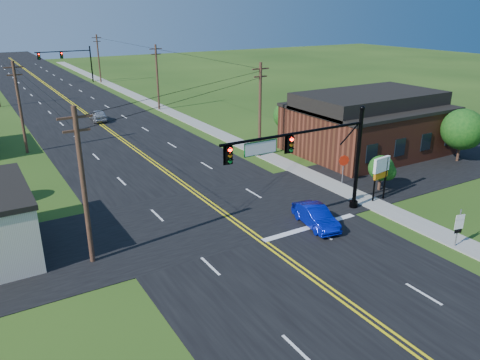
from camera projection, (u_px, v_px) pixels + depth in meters
ground at (337, 299)px, 23.36m from camera, size 260.00×260.00×0.00m
road_main at (86, 115)px, 63.53m from camera, size 16.00×220.00×0.04m
road_cross at (221, 213)px, 32.99m from camera, size 70.00×10.00×0.04m
sidewalk at (188, 120)px, 60.57m from camera, size 2.00×160.00×0.08m
signal_mast_main at (309, 154)px, 30.24m from camera, size 11.30×0.60×7.48m
signal_mast_far at (67, 59)px, 88.22m from camera, size 10.98×0.60×7.48m
brick_building at (367, 128)px, 46.69m from camera, size 14.20×11.20×4.70m
utility_pole_left_a at (83, 185)px, 25.16m from camera, size 1.80×0.28×9.00m
utility_pole_left_b at (20, 106)px, 45.25m from camera, size 1.80×0.28×9.00m
utility_pole_right_a at (260, 109)px, 44.15m from camera, size 1.80×0.28×9.00m
utility_pole_right_b at (157, 76)px, 65.04m from camera, size 1.80×0.28×9.00m
utility_pole_right_c at (99, 58)px, 89.15m from camera, size 1.80×0.28×9.00m
tree_right_front at (462, 129)px, 43.23m from camera, size 3.80×3.80×5.00m
tree_right_back at (287, 116)px, 51.10m from camera, size 3.00×3.00×4.10m
shrub_corner at (381, 168)px, 36.64m from camera, size 2.00×2.00×2.86m
blue_car at (316, 217)px, 30.85m from camera, size 2.12×4.37×1.38m
distant_car at (98, 116)px, 59.73m from camera, size 2.07×4.40×1.45m
route_sign at (459, 225)px, 27.91m from camera, size 0.61×0.18×2.49m
stop_sign at (344, 163)px, 37.86m from camera, size 0.86×0.33×2.52m
pylon_sign at (381, 169)px, 34.43m from camera, size 1.67×0.44×3.40m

